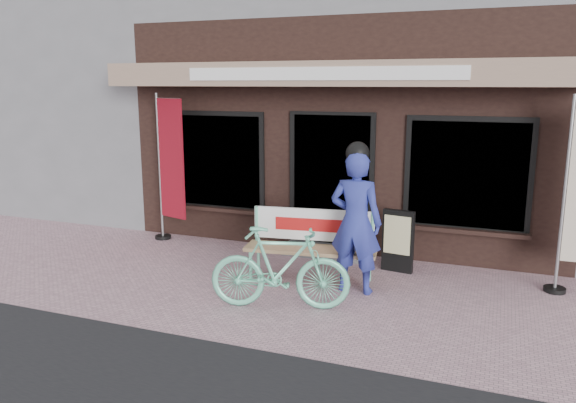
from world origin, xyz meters
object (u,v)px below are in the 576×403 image
at_px(bicycle, 280,268).
at_px(menu_stand, 398,240).
at_px(nobori_red, 170,167).
at_px(person, 356,219).
at_px(bench, 312,239).

distance_m(bicycle, menu_stand, 2.10).
bearing_deg(nobori_red, person, -2.18).
height_order(bicycle, menu_stand, bicycle).
bearing_deg(menu_stand, bicycle, -111.69).
bearing_deg(menu_stand, person, -102.89).
height_order(bench, nobori_red, nobori_red).
relative_size(person, menu_stand, 2.16).
distance_m(bicycle, nobori_red, 3.52).
xyz_separation_m(bench, bicycle, (-0.02, -1.10, -0.06)).
relative_size(bicycle, nobori_red, 0.67).
xyz_separation_m(bicycle, nobori_red, (-2.77, 2.03, 0.78)).
xyz_separation_m(bicycle, menu_stand, (1.06, 1.82, -0.04)).
bearing_deg(person, menu_stand, 70.81).
xyz_separation_m(nobori_red, menu_stand, (3.83, -0.21, -0.81)).
height_order(person, menu_stand, person).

